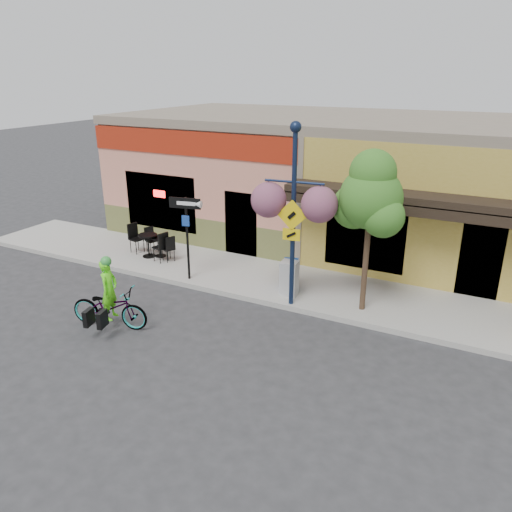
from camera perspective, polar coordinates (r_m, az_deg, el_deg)
The scene contains 13 objects.
ground at distance 13.06m, azimuth 2.68°, elevation -7.11°, with size 90.00×90.00×0.00m, color #2D2D30.
sidewalk at distance 14.70m, azimuth 5.95°, elevation -3.60°, with size 24.00×3.00×0.15m, color #9E9B93.
curb at distance 13.48m, azimuth 3.66°, elevation -5.86°, with size 24.00×0.12×0.15m, color #A8A59E.
building at distance 19.06m, azimuth 12.36°, elevation 8.53°, with size 18.20×8.20×4.50m, color tan, non-canonical shape.
bicycle at distance 12.95m, azimuth -16.39°, elevation -5.64°, with size 0.70×2.01×1.05m, color maroon.
cyclist_rider at distance 12.82m, azimuth -16.33°, elevation -4.74°, with size 0.56×0.36×1.52m, color #5EFC1A.
lamp_post at distance 12.67m, azimuth 4.27°, elevation 4.37°, with size 1.53×0.61×4.79m, color #121F3B, non-canonical shape.
one_way_sign at distance 14.74m, azimuth -7.84°, elevation 1.93°, with size 0.96×0.21×2.50m, color black, non-canonical shape.
cafe_set_left at distance 17.01m, azimuth -12.23°, elevation 1.55°, with size 1.70×0.85×1.02m, color black, non-canonical shape.
cafe_set_right at distance 16.98m, azimuth -10.94°, elevation 1.36°, with size 1.46×0.73×0.88m, color black, non-canonical shape.
newspaper_box_blue at distance 14.21m, azimuth 3.97°, elevation -2.10°, with size 0.40×0.36×0.90m, color #1B4DA2, non-canonical shape.
newspaper_box_grey at distance 13.85m, azimuth 3.81°, elevation -2.54°, with size 0.46×0.41×0.98m, color #ACACAC, non-canonical shape.
street_tree at distance 12.72m, azimuth 12.68°, elevation 2.66°, with size 1.65×1.65×4.22m, color #3D7A26, non-canonical shape.
Camera 1 is at (4.75, -10.56, 6.05)m, focal length 35.00 mm.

